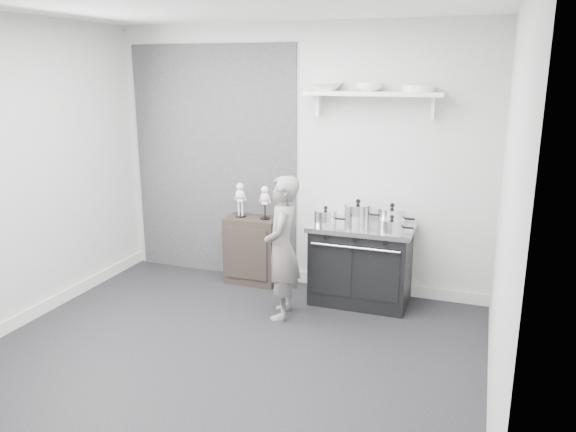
% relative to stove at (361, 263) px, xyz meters
% --- Properties ---
extents(ground, '(4.00, 4.00, 0.00)m').
position_rel_stove_xyz_m(ground, '(-0.78, -1.48, -0.40)').
color(ground, black).
rests_on(ground, ground).
extents(room_shell, '(4.02, 3.62, 2.71)m').
position_rel_stove_xyz_m(room_shell, '(-0.87, -1.33, 1.24)').
color(room_shell, silver).
rests_on(room_shell, ground).
extents(wall_shelf, '(1.30, 0.26, 0.24)m').
position_rel_stove_xyz_m(wall_shelf, '(0.02, 0.20, 1.61)').
color(wall_shelf, white).
rests_on(wall_shelf, room_shell).
extents(stove, '(0.99, 0.62, 0.79)m').
position_rel_stove_xyz_m(stove, '(0.00, 0.00, 0.00)').
color(stove, black).
rests_on(stove, ground).
extents(side_cabinet, '(0.55, 0.32, 0.72)m').
position_rel_stove_xyz_m(side_cabinet, '(-1.21, 0.13, -0.04)').
color(side_cabinet, black).
rests_on(side_cabinet, ground).
extents(child, '(0.41, 0.54, 1.33)m').
position_rel_stove_xyz_m(child, '(-0.61, -0.57, 0.27)').
color(child, slate).
rests_on(child, ground).
extents(pot_front_left, '(0.31, 0.22, 0.18)m').
position_rel_stove_xyz_m(pot_front_left, '(-0.34, -0.08, 0.46)').
color(pot_front_left, silver).
rests_on(pot_front_left, stove).
extents(pot_back_left, '(0.36, 0.28, 0.23)m').
position_rel_stove_xyz_m(pot_back_left, '(-0.07, 0.11, 0.48)').
color(pot_back_left, silver).
rests_on(pot_back_left, stove).
extents(pot_back_right, '(0.35, 0.27, 0.22)m').
position_rel_stove_xyz_m(pot_back_right, '(0.27, 0.08, 0.48)').
color(pot_back_right, silver).
rests_on(pot_back_right, stove).
extents(pot_front_right, '(0.32, 0.23, 0.16)m').
position_rel_stove_xyz_m(pot_front_right, '(0.31, -0.15, 0.45)').
color(pot_front_right, silver).
rests_on(pot_front_right, stove).
extents(skeleton_full, '(0.12, 0.08, 0.42)m').
position_rel_stove_xyz_m(skeleton_full, '(-1.34, 0.13, 0.53)').
color(skeleton_full, silver).
rests_on(skeleton_full, side_cabinet).
extents(skeleton_torso, '(0.11, 0.07, 0.40)m').
position_rel_stove_xyz_m(skeleton_torso, '(-1.06, 0.13, 0.52)').
color(skeleton_torso, silver).
rests_on(skeleton_torso, side_cabinet).
extents(bowl_large, '(0.33, 0.33, 0.08)m').
position_rel_stove_xyz_m(bowl_large, '(-0.45, 0.19, 1.68)').
color(bowl_large, white).
rests_on(bowl_large, wall_shelf).
extents(bowl_small, '(0.25, 0.25, 0.08)m').
position_rel_stove_xyz_m(bowl_small, '(-0.02, 0.19, 1.68)').
color(bowl_small, white).
rests_on(bowl_small, wall_shelf).
extents(plate_stack, '(0.29, 0.29, 0.06)m').
position_rel_stove_xyz_m(plate_stack, '(0.44, 0.19, 1.67)').
color(plate_stack, white).
rests_on(plate_stack, wall_shelf).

